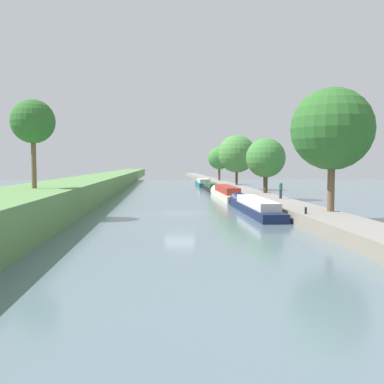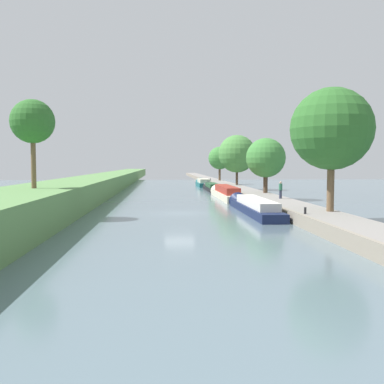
% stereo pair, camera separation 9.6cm
% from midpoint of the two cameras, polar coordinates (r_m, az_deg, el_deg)
% --- Properties ---
extents(ground_plane, '(160.00, 160.00, 0.00)m').
position_cam_midpoint_polar(ground_plane, '(37.36, -1.55, -2.77)').
color(ground_plane, slate).
extents(left_grassy_bank, '(6.60, 260.00, 2.35)m').
position_cam_midpoint_polar(left_grassy_bank, '(38.44, -18.32, -1.01)').
color(left_grassy_bank, '#5B894C').
rests_on(left_grassy_bank, ground_plane).
extents(right_towpath, '(3.28, 260.00, 0.83)m').
position_cam_midpoint_polar(right_towpath, '(38.86, 12.51, -1.99)').
color(right_towpath, gray).
rests_on(right_towpath, ground_plane).
extents(stone_quay, '(0.25, 260.00, 0.88)m').
position_cam_midpoint_polar(stone_quay, '(38.40, 9.98, -1.99)').
color(stone_quay, gray).
rests_on(stone_quay, ground_plane).
extents(narrowboat_navy, '(1.93, 15.47, 1.88)m').
position_cam_midpoint_polar(narrowboat_navy, '(38.51, 7.93, -1.81)').
color(narrowboat_navy, '#141E42').
rests_on(narrowboat_navy, ground_plane).
extents(narrowboat_cream, '(1.88, 16.40, 2.07)m').
position_cam_midpoint_polar(narrowboat_cream, '(54.00, 4.36, -0.12)').
color(narrowboat_cream, beige).
rests_on(narrowboat_cream, ground_plane).
extents(narrowboat_black, '(1.81, 12.30, 1.76)m').
position_cam_midpoint_polar(narrowboat_black, '(69.82, 2.58, 0.60)').
color(narrowboat_black, black).
rests_on(narrowboat_black, ground_plane).
extents(narrowboat_teal, '(2.20, 10.87, 2.11)m').
position_cam_midpoint_polar(narrowboat_teal, '(83.06, 1.46, 1.16)').
color(narrowboat_teal, '#195B60').
rests_on(narrowboat_teal, ground_plane).
extents(tree_rightbank_near, '(5.76, 5.76, 8.67)m').
position_cam_midpoint_polar(tree_rightbank_near, '(32.59, 17.69, 7.75)').
color(tree_rightbank_near, brown).
rests_on(tree_rightbank_near, right_towpath).
extents(tree_rightbank_midnear, '(4.55, 4.55, 6.34)m').
position_cam_midpoint_polar(tree_rightbank_midnear, '(51.69, 9.56, 4.36)').
color(tree_rightbank_midnear, '#4C3828').
rests_on(tree_rightbank_midnear, right_towpath).
extents(tree_rightbank_midfar, '(5.97, 5.97, 7.95)m').
position_cam_midpoint_polar(tree_rightbank_midfar, '(70.71, 5.88, 4.93)').
color(tree_rightbank_midfar, '#4C3828').
rests_on(tree_rightbank_midfar, right_towpath).
extents(tree_rightbank_far, '(4.59, 4.59, 6.85)m').
position_cam_midpoint_polar(tree_rightbank_far, '(89.82, 3.63, 4.39)').
color(tree_rightbank_far, brown).
rests_on(tree_rightbank_far, right_towpath).
extents(tree_leftbank_downstream, '(3.26, 3.26, 6.60)m').
position_cam_midpoint_polar(tree_leftbank_downstream, '(35.10, -19.84, 8.51)').
color(tree_leftbank_downstream, brown).
rests_on(tree_leftbank_downstream, left_grassy_bank).
extents(person_walking, '(0.34, 0.34, 1.66)m').
position_cam_midpoint_polar(person_walking, '(43.49, 11.44, 0.31)').
color(person_walking, '#282D42').
rests_on(person_walking, right_towpath).
extents(mooring_bollard_near, '(0.16, 0.16, 0.45)m').
position_cam_midpoint_polar(mooring_bollard_near, '(30.49, 14.51, -2.34)').
color(mooring_bollard_near, black).
rests_on(mooring_bollard_near, right_towpath).
extents(mooring_bollard_far, '(0.16, 0.16, 0.45)m').
position_cam_midpoint_polar(mooring_bollard_far, '(87.92, 2.41, 1.60)').
color(mooring_bollard_far, black).
rests_on(mooring_bollard_far, right_towpath).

